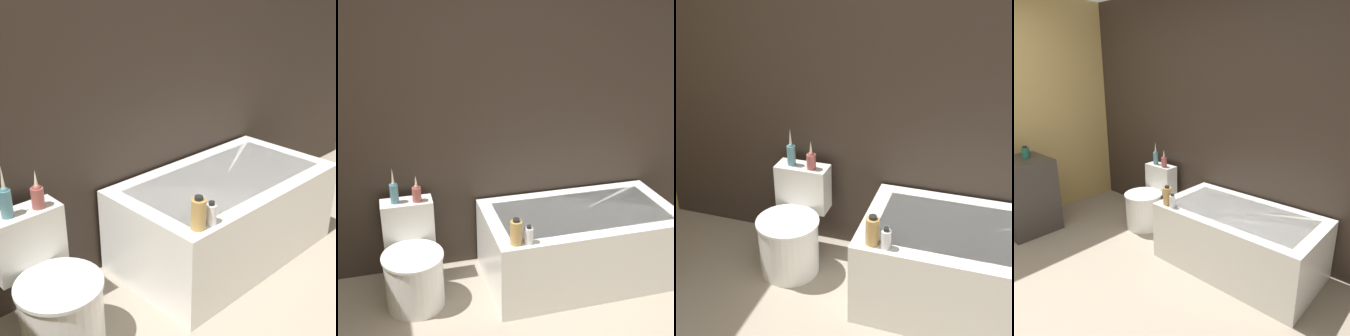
% 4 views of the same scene
% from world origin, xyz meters
% --- Properties ---
extents(wall_back_tiled, '(6.40, 0.06, 2.60)m').
position_xyz_m(wall_back_tiled, '(0.00, 2.10, 1.30)').
color(wall_back_tiled, '#332821').
rests_on(wall_back_tiled, ground_plane).
extents(bathtub, '(1.45, 0.79, 0.56)m').
position_xyz_m(bathtub, '(0.85, 1.65, 0.28)').
color(bathtub, white).
rests_on(bathtub, ground).
extents(toilet, '(0.43, 0.59, 0.69)m').
position_xyz_m(toilet, '(-0.42, 1.68, 0.28)').
color(toilet, white).
rests_on(toilet, ground).
extents(vase_gold, '(0.06, 0.06, 0.27)m').
position_xyz_m(vase_gold, '(-0.49, 1.90, 0.78)').
color(vase_gold, teal).
rests_on(vase_gold, toilet).
extents(vase_silver, '(0.07, 0.07, 0.21)m').
position_xyz_m(vase_silver, '(-0.34, 1.88, 0.76)').
color(vase_silver, '#994C47').
rests_on(vase_silver, toilet).
extents(shampoo_bottle_tall, '(0.08, 0.08, 0.19)m').
position_xyz_m(shampoo_bottle_tall, '(0.25, 1.33, 0.65)').
color(shampoo_bottle_tall, tan).
rests_on(shampoo_bottle_tall, bathtub).
extents(shampoo_bottle_short, '(0.06, 0.06, 0.13)m').
position_xyz_m(shampoo_bottle_short, '(0.33, 1.32, 0.62)').
color(shampoo_bottle_short, silver).
rests_on(shampoo_bottle_short, bathtub).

